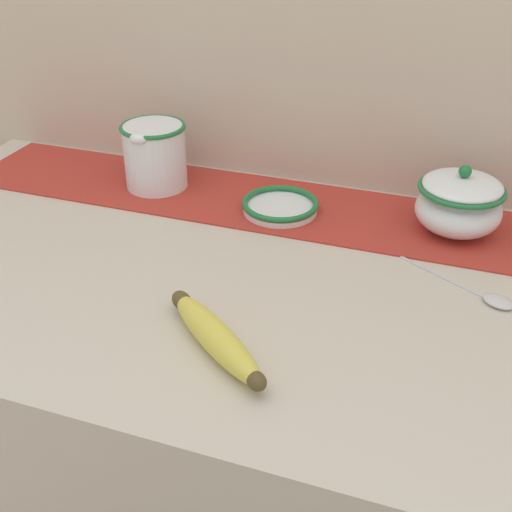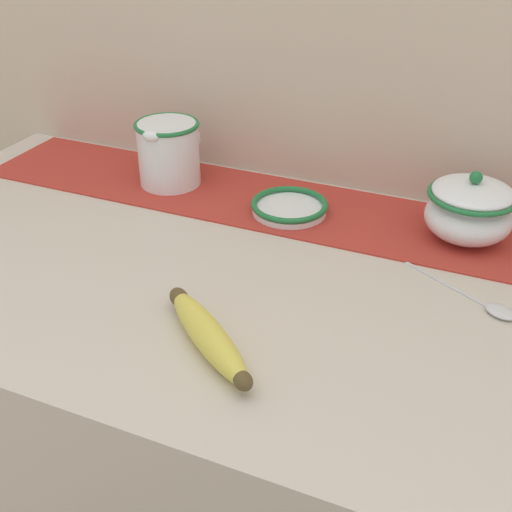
# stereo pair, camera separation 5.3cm
# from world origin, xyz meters

# --- Properties ---
(countertop) EXTENTS (1.41, 0.67, 0.92)m
(countertop) POSITION_xyz_m (0.00, 0.00, 0.46)
(countertop) COLOR beige
(countertop) RESTS_ON ground_plane
(back_wall) EXTENTS (2.21, 0.04, 2.40)m
(back_wall) POSITION_xyz_m (0.00, 0.36, 1.20)
(back_wall) COLOR beige
(back_wall) RESTS_ON ground_plane
(table_runner) EXTENTS (1.30, 0.21, 0.00)m
(table_runner) POSITION_xyz_m (0.00, 0.22, 0.92)
(table_runner) COLOR #B23328
(table_runner) RESTS_ON countertop
(cream_pitcher) EXTENTS (0.12, 0.14, 0.12)m
(cream_pitcher) POSITION_xyz_m (-0.29, 0.22, 0.99)
(cream_pitcher) COLOR white
(cream_pitcher) RESTS_ON countertop
(sugar_bowl) EXTENTS (0.14, 0.14, 0.12)m
(sugar_bowl) POSITION_xyz_m (0.24, 0.22, 0.98)
(sugar_bowl) COLOR white
(sugar_bowl) RESTS_ON countertop
(small_dish) EXTENTS (0.13, 0.13, 0.02)m
(small_dish) POSITION_xyz_m (-0.05, 0.20, 0.93)
(small_dish) COLOR white
(small_dish) RESTS_ON countertop
(banana) EXTENTS (0.18, 0.15, 0.04)m
(banana) POSITION_xyz_m (-0.01, -0.18, 0.94)
(banana) COLOR #DBCC4C
(banana) RESTS_ON countertop
(spoon) EXTENTS (0.17, 0.11, 0.01)m
(spoon) POSITION_xyz_m (0.30, 0.04, 0.93)
(spoon) COLOR silver
(spoon) RESTS_ON countertop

